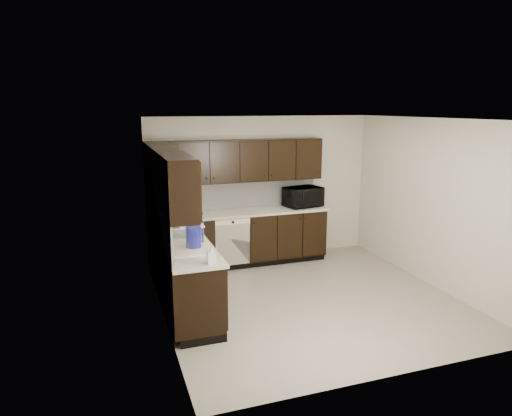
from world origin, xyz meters
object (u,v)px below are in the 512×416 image
(sink, at_px, (188,252))
(toaster_oven, at_px, (164,210))
(blue_pitcher, at_px, (193,238))
(microwave, at_px, (303,197))
(storage_bin, at_px, (186,231))

(sink, xyz_separation_m, toaster_oven, (-0.07, 1.68, 0.17))
(toaster_oven, distance_m, blue_pitcher, 1.77)
(blue_pitcher, bearing_deg, microwave, 16.28)
(sink, bearing_deg, blue_pitcher, -56.83)
(sink, xyz_separation_m, blue_pitcher, (0.06, -0.08, 0.20))
(microwave, xyz_separation_m, blue_pitcher, (-2.29, -1.78, -0.03))
(sink, distance_m, microwave, 2.90)
(microwave, height_order, storage_bin, microwave)
(sink, height_order, blue_pitcher, blue_pitcher)
(sink, height_order, toaster_oven, sink)
(microwave, bearing_deg, sink, -155.37)
(toaster_oven, relative_size, blue_pitcher, 1.29)
(sink, distance_m, storage_bin, 0.46)
(sink, bearing_deg, microwave, 35.92)
(toaster_oven, bearing_deg, storage_bin, -73.65)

